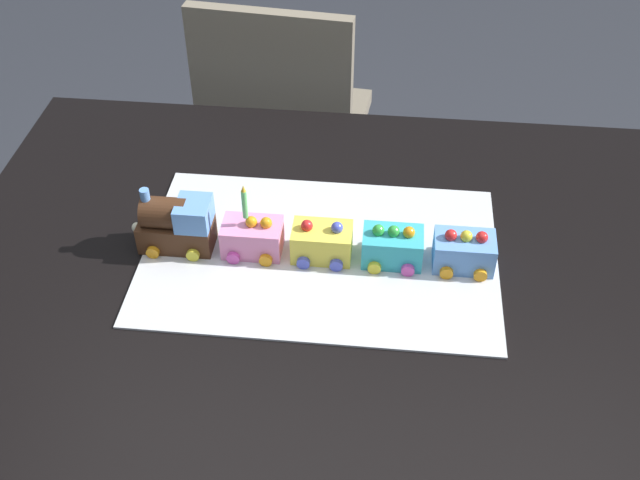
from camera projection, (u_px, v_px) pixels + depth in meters
The scene contains 9 objects.
dining_table at pixel (352, 321), 1.35m from camera, with size 1.40×1.00×0.74m.
chair at pixel (284, 128), 2.09m from camera, with size 0.44×0.44×0.86m.
cake_board at pixel (320, 254), 1.32m from camera, with size 0.60×0.40×0.00m, color silver.
cake_locomotive at pixel (176, 224), 1.30m from camera, with size 0.14×0.08×0.12m.
cake_car_flatbed_bubblegum at pixel (253, 237), 1.30m from camera, with size 0.10×0.08×0.07m.
cake_car_tanker_lemon at pixel (322, 242), 1.29m from camera, with size 0.10×0.08×0.07m.
cake_car_caboose_turquoise at pixel (392, 246), 1.28m from camera, with size 0.10×0.08×0.07m.
cake_car_hopper_sky_blue at pixel (464, 251), 1.28m from camera, with size 0.10×0.08×0.07m.
birthday_candle at pixel (244, 202), 1.25m from camera, with size 0.01×0.01×0.07m.
Camera 1 is at (0.04, -0.92, 1.63)m, focal length 43.38 mm.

